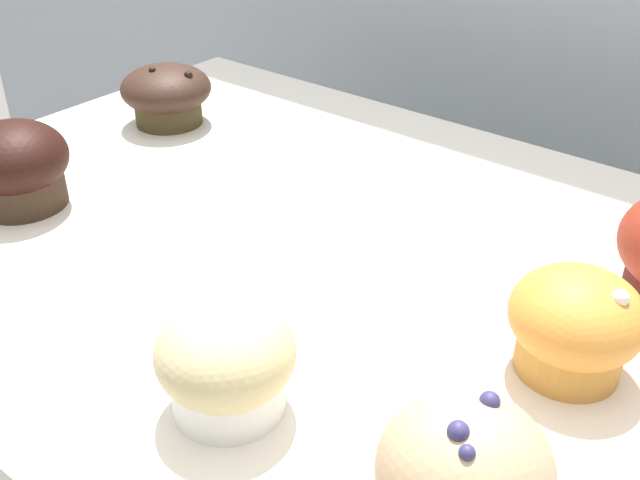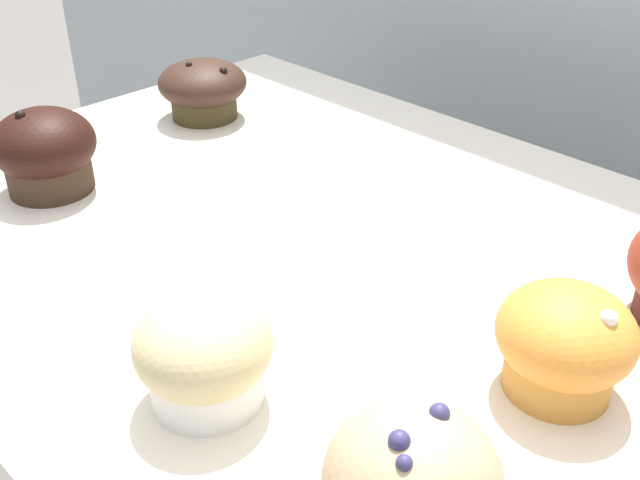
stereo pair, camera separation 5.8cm
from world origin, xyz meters
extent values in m
cylinder|color=#362518|center=(-0.32, -0.12, 0.94)|extent=(0.08, 0.08, 0.05)
ellipsoid|color=black|center=(-0.32, -0.12, 0.96)|extent=(0.10, 0.10, 0.07)
sphere|color=black|center=(-0.32, -0.14, 1.00)|extent=(0.01, 0.01, 0.01)
sphere|color=navy|center=(0.20, -0.20, 1.00)|extent=(0.01, 0.01, 0.01)
sphere|color=navy|center=(0.21, -0.21, 1.00)|extent=(0.01, 0.01, 0.01)
sphere|color=navy|center=(0.20, -0.17, 1.00)|extent=(0.01, 0.01, 0.01)
cylinder|color=#C98435|center=(0.19, -0.02, 0.94)|extent=(0.07, 0.07, 0.05)
ellipsoid|color=orange|center=(0.19, -0.02, 0.96)|extent=(0.09, 0.09, 0.06)
sphere|color=white|center=(0.22, -0.02, 0.99)|extent=(0.01, 0.01, 0.01)
cylinder|color=white|center=(0.03, -0.19, 0.94)|extent=(0.08, 0.08, 0.05)
ellipsoid|color=#D4BF83|center=(0.03, -0.19, 0.96)|extent=(0.09, 0.09, 0.06)
cylinder|color=#3D321A|center=(-0.36, 0.11, 0.94)|extent=(0.08, 0.08, 0.04)
ellipsoid|color=#331F16|center=(-0.36, 0.11, 0.96)|extent=(0.11, 0.11, 0.05)
sphere|color=black|center=(-0.37, 0.09, 0.98)|extent=(0.01, 0.01, 0.01)
sphere|color=black|center=(-0.33, 0.11, 0.98)|extent=(0.01, 0.01, 0.01)
camera|label=1|loc=(0.31, -0.44, 1.27)|focal=42.00mm
camera|label=2|loc=(0.35, -0.40, 1.27)|focal=42.00mm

